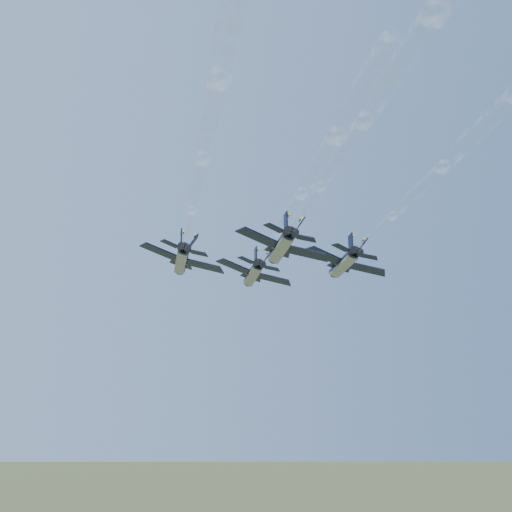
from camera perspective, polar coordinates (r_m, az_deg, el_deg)
name	(u,v)px	position (r m, az deg, el deg)	size (l,w,h in m)	color
jet_lead	(253,274)	(115.86, -0.21, -1.30)	(10.78, 15.14, 4.43)	black
jet_left	(182,260)	(104.04, -5.42, -0.29)	(10.78, 15.14, 4.43)	black
jet_right	(344,263)	(106.89, 6.39, -0.53)	(10.78, 15.14, 4.43)	black
jet_slot	(281,247)	(94.10, 1.83, 0.68)	(10.78, 15.14, 4.43)	black
smoke_trail_lead	(316,200)	(71.31, 4.40, 4.11)	(18.33, 58.59, 2.33)	white
smoke_trail_left	(203,160)	(59.23, -3.84, 6.99)	(18.33, 58.59, 2.33)	white
smoke_trail_right	(483,170)	(64.19, 16.18, 6.04)	(18.33, 58.59, 2.33)	white
smoke_trail_slot	(398,115)	(50.71, 10.27, 10.04)	(18.33, 58.59, 2.33)	white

